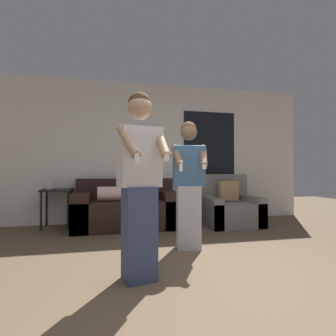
# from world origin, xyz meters

# --- Properties ---
(ground_plane) EXTENTS (14.00, 14.00, 0.00)m
(ground_plane) POSITION_xyz_m (0.00, 0.00, 0.00)
(ground_plane) COLOR brown
(wall_back) EXTENTS (6.43, 0.07, 2.70)m
(wall_back) POSITION_xyz_m (0.02, 3.34, 1.35)
(wall_back) COLOR silver
(wall_back) RESTS_ON ground_plane
(couch) EXTENTS (1.75, 0.92, 0.84)m
(couch) POSITION_xyz_m (-0.50, 2.84, 0.32)
(couch) COLOR black
(couch) RESTS_ON ground_plane
(armchair) EXTENTS (0.97, 0.89, 0.92)m
(armchair) POSITION_xyz_m (1.34, 2.67, 0.30)
(armchair) COLOR slate
(armchair) RESTS_ON ground_plane
(side_table) EXTENTS (0.50, 0.47, 0.82)m
(side_table) POSITION_xyz_m (-1.68, 3.05, 0.56)
(side_table) COLOR black
(side_table) RESTS_ON ground_plane
(person_left) EXTENTS (0.45, 0.52, 1.69)m
(person_left) POSITION_xyz_m (-0.52, 0.56, 0.87)
(person_left) COLOR #384770
(person_left) RESTS_ON ground_plane
(person_right) EXTENTS (0.45, 0.52, 1.60)m
(person_right) POSITION_xyz_m (0.19, 1.37, 0.81)
(person_right) COLOR #B2B2B7
(person_right) RESTS_ON ground_plane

